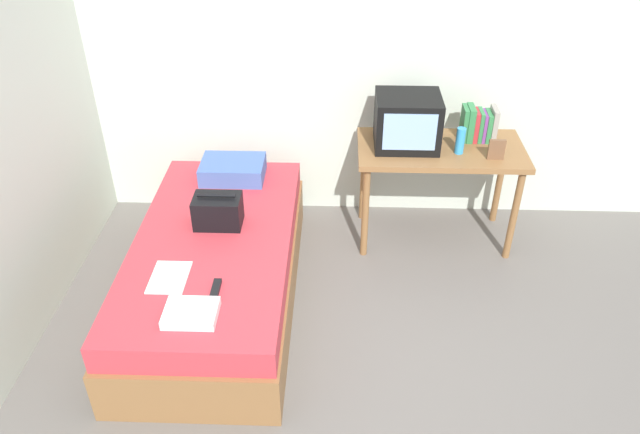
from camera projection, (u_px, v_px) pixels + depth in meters
name	position (u px, v px, depth m)	size (l,w,h in m)	color
ground_plane	(355.00, 396.00, 3.44)	(8.00, 8.00, 0.00)	slate
wall_back	(357.00, 50.00, 4.37)	(5.20, 0.10, 2.60)	silver
bed	(216.00, 269.00, 3.98)	(1.00, 2.00, 0.51)	olive
desk	(440.00, 160.00, 4.34)	(1.16, 0.60, 0.76)	olive
tv	(407.00, 121.00, 4.21)	(0.44, 0.39, 0.36)	black
water_bottle	(460.00, 141.00, 4.16)	(0.06, 0.06, 0.18)	#3399DB
book_row	(478.00, 124.00, 4.32)	(0.24, 0.17, 0.25)	#337F47
picture_frame	(496.00, 149.00, 4.10)	(0.11, 0.02, 0.14)	brown
pillow	(233.00, 170.00, 4.40)	(0.45, 0.33, 0.13)	#4766AD
handbag	(218.00, 211.00, 3.89)	(0.30, 0.20, 0.22)	black
magazine	(169.00, 277.00, 3.50)	(0.21, 0.29, 0.01)	white
remote_dark	(216.00, 289.00, 3.41)	(0.04, 0.16, 0.02)	black
folded_towel	(191.00, 313.00, 3.23)	(0.28, 0.22, 0.05)	white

